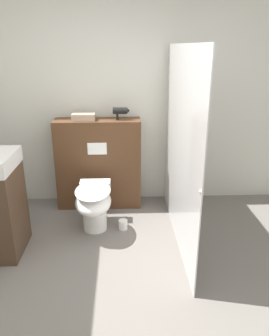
% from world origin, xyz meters
% --- Properties ---
extents(ground_plane, '(12.00, 12.00, 0.00)m').
position_xyz_m(ground_plane, '(0.00, 0.00, 0.00)').
color(ground_plane, slate).
extents(wall_back, '(8.00, 0.06, 2.50)m').
position_xyz_m(wall_back, '(0.00, 2.00, 1.25)').
color(wall_back, silver).
rests_on(wall_back, ground_plane).
extents(partition_panel, '(1.01, 0.32, 1.09)m').
position_xyz_m(partition_panel, '(-0.27, 1.79, 0.55)').
color(partition_panel, '#51331E').
rests_on(partition_panel, ground_plane).
extents(shower_glass, '(0.04, 1.89, 1.92)m').
position_xyz_m(shower_glass, '(0.58, 1.02, 0.96)').
color(shower_glass, silver).
rests_on(shower_glass, ground_plane).
extents(toilet, '(0.37, 0.66, 0.51)m').
position_xyz_m(toilet, '(-0.29, 1.14, 0.33)').
color(toilet, white).
rests_on(toilet, ground_plane).
extents(hair_drier, '(0.19, 0.08, 0.14)m').
position_xyz_m(hair_drier, '(0.01, 1.77, 1.19)').
color(hair_drier, black).
rests_on(hair_drier, partition_panel).
extents(folded_towel, '(0.26, 0.15, 0.08)m').
position_xyz_m(folded_towel, '(-0.42, 1.77, 1.13)').
color(folded_towel, tan).
rests_on(folded_towel, partition_panel).
extents(spare_toilet_roll, '(0.10, 0.10, 0.10)m').
position_xyz_m(spare_toilet_roll, '(0.02, 1.16, 0.05)').
color(spare_toilet_roll, white).
rests_on(spare_toilet_roll, ground_plane).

